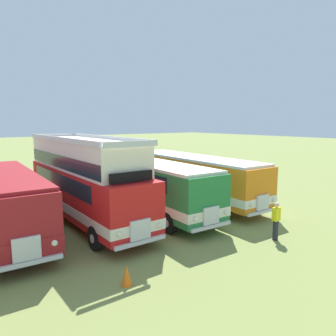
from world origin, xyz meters
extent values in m
cube|color=maroon|center=(1.88, 0.26, 1.70)|extent=(2.96, 9.63, 2.30)
cube|color=maroon|center=(1.88, 0.26, 1.10)|extent=(3.00, 9.67, 0.44)
cube|color=#19232D|center=(1.90, 0.66, 2.30)|extent=(2.87, 7.24, 0.76)
cube|color=#19232D|center=(1.65, -4.43, 2.35)|extent=(2.20, 0.21, 0.90)
cube|color=silver|center=(1.65, -4.54, 1.10)|extent=(0.90, 0.16, 0.80)
cube|color=silver|center=(1.64, -4.57, 0.60)|extent=(2.30, 0.25, 0.16)
sphere|color=#EAEACC|center=(2.54, -4.59, 1.10)|extent=(0.22, 0.22, 0.22)
cube|color=maroon|center=(1.88, 0.26, 2.92)|extent=(2.90, 9.23, 0.14)
cylinder|color=black|center=(2.87, -2.95, 0.52)|extent=(0.33, 1.05, 1.04)
cylinder|color=silver|center=(3.02, -2.96, 0.52)|extent=(0.04, 0.36, 0.36)
cylinder|color=black|center=(3.17, 3.17, 0.52)|extent=(0.33, 1.05, 1.04)
cylinder|color=silver|center=(3.32, 3.16, 0.52)|extent=(0.04, 0.36, 0.36)
cube|color=red|center=(5.64, 0.07, 1.70)|extent=(2.53, 10.43, 2.30)
cube|color=silver|center=(5.64, 0.07, 1.10)|extent=(2.57, 10.47, 0.44)
cube|color=#19232D|center=(5.63, 0.47, 2.30)|extent=(2.55, 8.03, 0.76)
cube|color=#19232D|center=(5.65, -5.08, 2.35)|extent=(2.20, 0.11, 0.90)
cube|color=silver|center=(5.65, -5.19, 1.10)|extent=(0.90, 0.12, 0.80)
cube|color=silver|center=(5.65, -5.22, 0.60)|extent=(2.30, 0.15, 0.16)
sphere|color=#EAEACC|center=(6.55, -5.20, 1.10)|extent=(0.22, 0.22, 0.22)
sphere|color=#EAEACC|center=(4.75, -5.21, 1.10)|extent=(0.22, 0.22, 0.22)
cube|color=silver|center=(5.64, 0.32, 3.60)|extent=(2.43, 9.53, 1.50)
cube|color=silver|center=(5.65, -4.64, 4.40)|extent=(2.40, 0.11, 0.24)
cube|color=silver|center=(5.62, 4.58, 4.40)|extent=(2.40, 0.11, 0.24)
cube|color=silver|center=(6.84, 0.32, 4.40)|extent=(0.13, 9.53, 0.24)
cube|color=silver|center=(4.44, 0.32, 4.40)|extent=(0.13, 9.53, 0.24)
cube|color=#19232D|center=(5.64, 0.32, 3.30)|extent=(2.47, 9.43, 0.64)
cube|color=black|center=(5.65, -4.59, 3.10)|extent=(1.90, 0.13, 0.40)
cylinder|color=black|center=(6.80, -3.54, 0.52)|extent=(0.28, 1.04, 1.04)
cylinder|color=silver|center=(6.95, -3.54, 0.52)|extent=(0.02, 0.36, 0.36)
cylinder|color=black|center=(4.50, -3.55, 0.52)|extent=(0.28, 1.04, 1.04)
cylinder|color=silver|center=(4.35, -3.55, 0.52)|extent=(0.02, 0.36, 0.36)
cylinder|color=black|center=(6.78, 3.49, 0.52)|extent=(0.28, 1.04, 1.04)
cylinder|color=silver|center=(6.93, 3.49, 0.52)|extent=(0.02, 0.36, 0.36)
cylinder|color=black|center=(4.48, 3.48, 0.52)|extent=(0.28, 1.04, 1.04)
cylinder|color=silver|center=(4.33, 3.48, 0.52)|extent=(0.02, 0.36, 0.36)
cube|color=#237538|center=(9.39, 0.05, 1.70)|extent=(2.92, 11.07, 2.30)
cube|color=silver|center=(9.39, 0.05, 1.10)|extent=(2.96, 11.11, 0.44)
cube|color=#19232D|center=(9.41, 0.45, 2.30)|extent=(2.86, 8.67, 0.76)
cube|color=#19232D|center=(9.18, -5.37, 2.35)|extent=(2.20, 0.18, 0.90)
cube|color=silver|center=(9.18, -5.48, 1.10)|extent=(0.90, 0.15, 0.80)
cube|color=silver|center=(9.18, -5.51, 0.60)|extent=(2.30, 0.23, 0.16)
sphere|color=#EAEACC|center=(10.08, -5.53, 1.10)|extent=(0.22, 0.22, 0.22)
sphere|color=#EAEACC|center=(8.28, -5.46, 1.10)|extent=(0.22, 0.22, 0.22)
cube|color=silver|center=(9.39, 0.05, 2.92)|extent=(2.86, 10.66, 0.14)
cylinder|color=black|center=(10.39, -3.88, 0.52)|extent=(0.32, 1.05, 1.04)
cylinder|color=silver|center=(10.54, -3.89, 0.52)|extent=(0.03, 0.36, 0.36)
cylinder|color=black|center=(8.09, -3.79, 0.52)|extent=(0.32, 1.05, 1.04)
cylinder|color=silver|center=(7.94, -3.79, 0.52)|extent=(0.03, 0.36, 0.36)
cylinder|color=black|center=(10.68, 3.69, 0.52)|extent=(0.32, 1.05, 1.04)
cylinder|color=silver|center=(10.83, 3.69, 0.52)|extent=(0.03, 0.36, 0.36)
cylinder|color=black|center=(8.39, 3.78, 0.52)|extent=(0.32, 1.05, 1.04)
cylinder|color=silver|center=(8.24, 3.79, 0.52)|extent=(0.03, 0.36, 0.36)
cube|color=orange|center=(13.15, 0.31, 1.70)|extent=(2.84, 11.38, 2.30)
cube|color=white|center=(13.15, 0.31, 1.10)|extent=(2.88, 11.42, 0.44)
cube|color=#19232D|center=(13.16, 0.71, 2.30)|extent=(2.79, 8.98, 0.76)
cube|color=#19232D|center=(12.98, -5.29, 2.35)|extent=(2.20, 0.17, 0.90)
cube|color=silver|center=(12.98, -5.40, 1.10)|extent=(0.90, 0.15, 0.80)
cube|color=silver|center=(12.98, -5.43, 0.60)|extent=(2.30, 0.21, 0.16)
sphere|color=#EAEACC|center=(13.88, -5.43, 1.10)|extent=(0.22, 0.22, 0.22)
sphere|color=#EAEACC|center=(12.08, -5.38, 1.10)|extent=(0.22, 0.22, 0.22)
cube|color=white|center=(13.15, 0.31, 2.92)|extent=(2.78, 10.98, 0.14)
cylinder|color=black|center=(14.18, -3.78, 0.52)|extent=(0.31, 1.05, 1.04)
cylinder|color=silver|center=(14.33, -3.79, 0.52)|extent=(0.03, 0.36, 0.36)
cylinder|color=black|center=(11.88, -3.71, 0.52)|extent=(0.31, 1.05, 1.04)
cylinder|color=silver|center=(11.73, -3.71, 0.52)|extent=(0.03, 0.36, 0.36)
cylinder|color=black|center=(14.41, 4.13, 0.52)|extent=(0.31, 1.05, 1.04)
cylinder|color=silver|center=(14.56, 4.12, 0.52)|extent=(0.03, 0.36, 0.36)
cylinder|color=black|center=(12.12, 4.19, 0.52)|extent=(0.31, 1.05, 1.04)
cylinder|color=silver|center=(11.97, 4.20, 0.52)|extent=(0.03, 0.36, 0.36)
cone|color=orange|center=(4.12, -6.82, 0.33)|extent=(0.36, 0.36, 0.66)
cylinder|color=#23232D|center=(11.42, -7.30, 0.45)|extent=(0.24, 0.24, 0.90)
cube|color=yellow|center=(11.42, -7.30, 1.20)|extent=(0.36, 0.22, 0.60)
sphere|color=beige|center=(11.42, -7.30, 1.62)|extent=(0.22, 0.22, 0.22)
cylinder|color=#8C704C|center=(5.38, 12.67, 0.53)|extent=(0.08, 0.08, 1.05)
cylinder|color=#8C704C|center=(16.15, 12.67, 0.53)|extent=(0.08, 0.08, 1.05)
camera|label=1|loc=(-0.58, -15.37, 5.28)|focal=34.03mm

